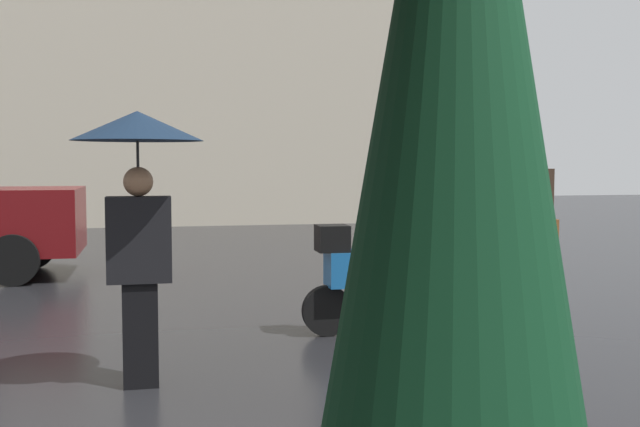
{
  "coord_description": "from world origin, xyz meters",
  "views": [
    {
      "loc": [
        0.24,
        -2.01,
        1.58
      ],
      "look_at": [
        1.72,
        4.74,
        1.11
      ],
      "focal_mm": 42.55,
      "sensor_mm": 36.0,
      "label": 1
    }
  ],
  "objects_px": {
    "pedestrian_with_umbrella": "(138,174)",
    "pedestrian_with_bag": "(508,256)",
    "folded_patio_umbrella_near": "(456,110)",
    "parked_scooter": "(372,274)"
  },
  "relations": [
    {
      "from": "pedestrian_with_umbrella",
      "to": "pedestrian_with_bag",
      "type": "xyz_separation_m",
      "value": [
        2.22,
        -1.13,
        -0.49
      ]
    },
    {
      "from": "pedestrian_with_bag",
      "to": "parked_scooter",
      "type": "distance_m",
      "value": 2.4
    },
    {
      "from": "pedestrian_with_umbrella",
      "to": "parked_scooter",
      "type": "xyz_separation_m",
      "value": [
        2.05,
        1.23,
        -0.94
      ]
    },
    {
      "from": "pedestrian_with_bag",
      "to": "parked_scooter",
      "type": "height_order",
      "value": "pedestrian_with_bag"
    },
    {
      "from": "pedestrian_with_umbrella",
      "to": "folded_patio_umbrella_near",
      "type": "bearing_deg",
      "value": 0.57
    },
    {
      "from": "pedestrian_with_umbrella",
      "to": "parked_scooter",
      "type": "relative_size",
      "value": 1.38
    },
    {
      "from": "folded_patio_umbrella_near",
      "to": "parked_scooter",
      "type": "distance_m",
      "value": 5.87
    },
    {
      "from": "pedestrian_with_umbrella",
      "to": "pedestrian_with_bag",
      "type": "distance_m",
      "value": 2.54
    },
    {
      "from": "folded_patio_umbrella_near",
      "to": "pedestrian_with_bag",
      "type": "distance_m",
      "value": 3.68
    },
    {
      "from": "pedestrian_with_bag",
      "to": "parked_scooter",
      "type": "bearing_deg",
      "value": -10.43
    }
  ]
}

